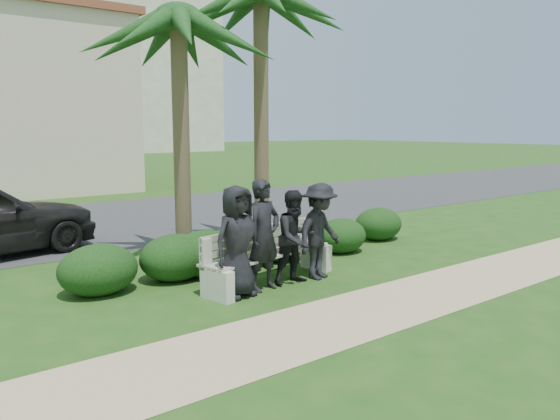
# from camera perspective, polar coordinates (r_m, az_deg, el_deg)

# --- Properties ---
(ground) EXTENTS (160.00, 160.00, 0.00)m
(ground) POSITION_cam_1_polar(r_m,az_deg,el_deg) (9.77, 4.26, -6.91)
(ground) COLOR #1E4614
(ground) RESTS_ON ground
(footpath) EXTENTS (30.00, 1.60, 0.01)m
(footpath) POSITION_cam_1_polar(r_m,az_deg,el_deg) (8.59, 12.46, -9.30)
(footpath) COLOR tan
(footpath) RESTS_ON ground
(asphalt_street) EXTENTS (160.00, 8.00, 0.01)m
(asphalt_street) POSITION_cam_1_polar(r_m,az_deg,el_deg) (16.46, -14.81, -0.81)
(asphalt_street) COLOR #2D2D30
(asphalt_street) RESTS_ON ground
(stucco_bldg_right) EXTENTS (8.40, 8.40, 7.30)m
(stucco_bldg_right) POSITION_cam_1_polar(r_m,az_deg,el_deg) (25.55, -26.32, 10.09)
(stucco_bldg_right) COLOR beige
(stucco_bldg_right) RESTS_ON ground
(hotel_tower) EXTENTS (26.00, 18.00, 37.30)m
(hotel_tower) POSITION_cam_1_polar(r_m,az_deg,el_deg) (66.10, -20.53, 17.47)
(hotel_tower) COLOR beige
(hotel_tower) RESTS_ON ground
(park_bench) EXTENTS (2.73, 1.06, 0.92)m
(park_bench) POSITION_cam_1_polar(r_m,az_deg,el_deg) (9.27, -1.07, -5.10)
(park_bench) COLOR #AAA18F
(park_bench) RESTS_ON ground
(man_a) EXTENTS (0.91, 0.65, 1.74)m
(man_a) POSITION_cam_1_polar(r_m,az_deg,el_deg) (8.45, -4.50, -3.29)
(man_a) COLOR black
(man_a) RESTS_ON ground
(man_b) EXTENTS (0.73, 0.55, 1.80)m
(man_b) POSITION_cam_1_polar(r_m,az_deg,el_deg) (8.76, -1.68, -2.64)
(man_b) COLOR black
(man_b) RESTS_ON ground
(man_c) EXTENTS (0.78, 0.61, 1.58)m
(man_c) POSITION_cam_1_polar(r_m,az_deg,el_deg) (9.16, 1.62, -2.85)
(man_c) COLOR black
(man_c) RESTS_ON ground
(man_d) EXTENTS (1.20, 0.88, 1.67)m
(man_d) POSITION_cam_1_polar(r_m,az_deg,el_deg) (9.46, 4.15, -2.23)
(man_d) COLOR black
(man_d) RESTS_ON ground
(hedge_a) EXTENTS (1.26, 1.04, 0.82)m
(hedge_a) POSITION_cam_1_polar(r_m,az_deg,el_deg) (9.12, -18.48, -5.81)
(hedge_a) COLOR black
(hedge_a) RESTS_ON ground
(hedge_b) EXTENTS (1.28, 1.06, 0.84)m
(hedge_b) POSITION_cam_1_polar(r_m,az_deg,el_deg) (9.81, -7.85, -4.38)
(hedge_b) COLOR black
(hedge_b) RESTS_ON ground
(hedge_c) EXTENTS (1.28, 1.06, 0.83)m
(hedge_c) POSITION_cam_1_polar(r_m,az_deg,el_deg) (10.40, -4.20, -3.60)
(hedge_c) COLOR black
(hedge_c) RESTS_ON ground
(hedge_d) EXTENTS (1.07, 0.89, 0.70)m
(hedge_d) POSITION_cam_1_polar(r_m,az_deg,el_deg) (10.82, 0.06, -3.46)
(hedge_d) COLOR black
(hedge_d) RESTS_ON ground
(hedge_e) EXTENTS (1.14, 0.94, 0.74)m
(hedge_e) POSITION_cam_1_polar(r_m,az_deg,el_deg) (11.59, 6.40, -2.59)
(hedge_e) COLOR black
(hedge_e) RESTS_ON ground
(hedge_f) EXTENTS (1.19, 0.99, 0.78)m
(hedge_f) POSITION_cam_1_polar(r_m,az_deg,el_deg) (13.03, 10.24, -1.35)
(hedge_f) COLOR black
(hedge_f) RESTS_ON ground
(hedge_extra) EXTENTS (1.26, 1.04, 0.82)m
(hedge_extra) POSITION_cam_1_polar(r_m,az_deg,el_deg) (9.63, -10.90, -4.76)
(hedge_extra) COLOR black
(hedge_extra) RESTS_ON ground
(palm_left) EXTENTS (3.00, 3.00, 5.55)m
(palm_left) POSITION_cam_1_polar(r_m,az_deg,el_deg) (10.95, -10.59, 18.83)
(palm_left) COLOR brown
(palm_left) RESTS_ON ground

